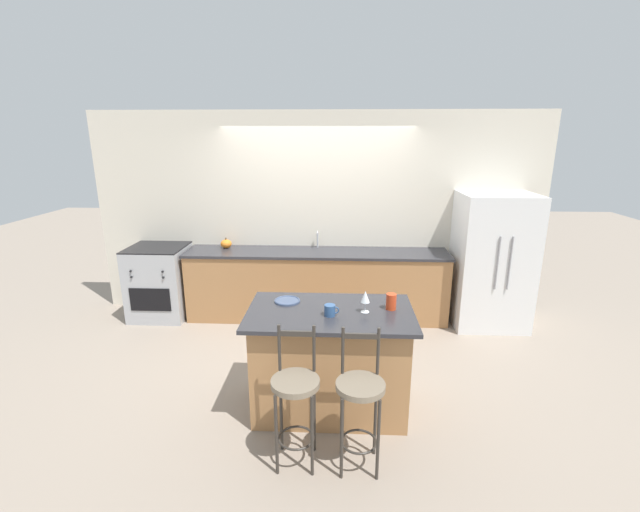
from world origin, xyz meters
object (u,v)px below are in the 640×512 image
object	(u,v)px
tumbler_cup	(391,302)
bar_stool_near	(296,395)
coffee_mug	(330,310)
oven_range	(160,282)
bar_stool_far	(360,399)
dinner_plate	(287,301)
pumpkin_decoration	(226,244)
refrigerator	(492,261)
wine_glass	(365,297)

from	to	relation	value
tumbler_cup	bar_stool_near	bearing A→B (deg)	-135.35
bar_stool_near	coffee_mug	distance (m)	0.76
oven_range	bar_stool_far	bearing A→B (deg)	-45.87
dinner_plate	oven_range	bearing A→B (deg)	137.89
oven_range	dinner_plate	xyz separation A→B (m)	(1.95, -1.76, 0.47)
pumpkin_decoration	tumbler_cup	bearing A→B (deg)	-46.13
refrigerator	oven_range	xyz separation A→B (m)	(-4.34, 0.04, -0.37)
oven_range	coffee_mug	distance (m)	3.15
oven_range	bar_stool_near	size ratio (longest dim) A/B	0.91
oven_range	bar_stool_far	xyz separation A→B (m)	(2.57, -2.65, 0.08)
bar_stool_near	pumpkin_decoration	bearing A→B (deg)	113.57
coffee_mug	dinner_plate	bearing A→B (deg)	143.43
dinner_plate	tumbler_cup	xyz separation A→B (m)	(0.91, -0.13, 0.06)
bar_stool_far	tumbler_cup	xyz separation A→B (m)	(0.29, 0.76, 0.45)
bar_stool_near	wine_glass	distance (m)	0.99
bar_stool_near	tumbler_cup	size ratio (longest dim) A/B	7.68
tumbler_cup	pumpkin_decoration	distance (m)	2.85
wine_glass	bar_stool_far	bearing A→B (deg)	-95.02
wine_glass	pumpkin_decoration	world-z (taller)	wine_glass
dinner_plate	tumbler_cup	world-z (taller)	tumbler_cup
wine_glass	tumbler_cup	xyz separation A→B (m)	(0.23, 0.07, -0.06)
refrigerator	coffee_mug	distance (m)	2.84
refrigerator	bar_stool_near	size ratio (longest dim) A/B	1.60
wine_glass	pumpkin_decoration	distance (m)	2.75
refrigerator	tumbler_cup	size ratio (longest dim) A/B	12.27
bar_stool_near	refrigerator	bearing A→B (deg)	49.29
dinner_plate	pumpkin_decoration	world-z (taller)	pumpkin_decoration
bar_stool_far	tumbler_cup	distance (m)	0.93
refrigerator	wine_glass	size ratio (longest dim) A/B	8.99
refrigerator	pumpkin_decoration	size ratio (longest dim) A/B	11.59
bar_stool_far	dinner_plate	world-z (taller)	bar_stool_far
oven_range	coffee_mug	world-z (taller)	coffee_mug
bar_stool_far	refrigerator	bearing A→B (deg)	55.92
wine_glass	coffee_mug	distance (m)	0.32
bar_stool_far	tumbler_cup	world-z (taller)	tumbler_cup
dinner_plate	tumbler_cup	size ratio (longest dim) A/B	1.67
oven_range	pumpkin_decoration	distance (m)	1.03
bar_stool_near	coffee_mug	world-z (taller)	bar_stool_near
bar_stool_near	pumpkin_decoration	size ratio (longest dim) A/B	7.26
bar_stool_far	pumpkin_decoration	xyz separation A→B (m)	(-1.69, 2.81, 0.42)
bar_stool_near	bar_stool_far	size ratio (longest dim) A/B	1.00
refrigerator	dinner_plate	size ratio (longest dim) A/B	7.33
wine_glass	oven_range	bearing A→B (deg)	143.30
oven_range	dinner_plate	distance (m)	2.66
bar_stool_far	pumpkin_decoration	world-z (taller)	bar_stool_far
refrigerator	wine_glass	bearing A→B (deg)	-131.58
oven_range	coffee_mug	xyz separation A→B (m)	(2.34, -2.05, 0.51)
coffee_mug	wine_glass	bearing A→B (deg)	16.77
refrigerator	coffee_mug	bearing A→B (deg)	-134.83
refrigerator	pumpkin_decoration	world-z (taller)	refrigerator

